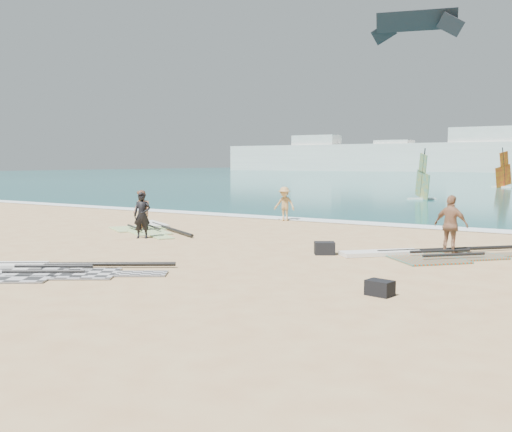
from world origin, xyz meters
The scene contains 15 objects.
ground centered at (0.00, 0.00, 0.00)m, with size 300.00×300.00×0.00m, color tan.
surf_line centered at (0.00, 12.30, 0.00)m, with size 300.00×1.20×0.04m, color white.
far_town centered at (-15.72, 150.00, 4.49)m, with size 160.00×8.00×12.00m.
rig_grey centered at (-2.76, -2.87, 0.05)m, with size 5.77×4.27×0.20m.
rig_green centered at (-6.67, 5.65, 0.05)m, with size 5.35×4.33×0.20m.
rig_orange centered at (4.99, 4.83, 0.05)m, with size 5.19×4.71×0.20m.
gear_bag_near centered at (2.32, 3.56, 0.19)m, with size 0.60×0.44×0.38m, color black.
gear_bag_far centered at (5.61, -0.69, 0.16)m, with size 0.54×0.38×0.33m, color black.
person_wetsuit centered at (-4.95, 3.34, 0.85)m, with size 0.62×0.41×1.70m, color black.
beachgoer_left centered at (-6.39, 4.84, 0.84)m, with size 0.81×0.63×1.67m, color #966246.
beachgoer_mid centered at (-3.55, 11.50, 0.81)m, with size 1.05×0.60×1.63m, color tan.
beachgoer_back centered at (5.58, 5.50, 0.91)m, with size 1.06×0.44×1.81m, color #9D6C4C.
windsurfer_left centered at (-2.26, 29.84, 1.16)m, with size 2.01×2.04×3.82m.
windsurfer_centre centered at (-0.53, 54.38, 1.29)m, with size 2.48×2.69×4.40m.
kitesurf_kite centered at (-5.60, 38.40, 14.82)m, with size 7.86×2.84×2.58m.
Camera 1 is at (9.68, -12.05, 2.81)m, focal length 40.00 mm.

